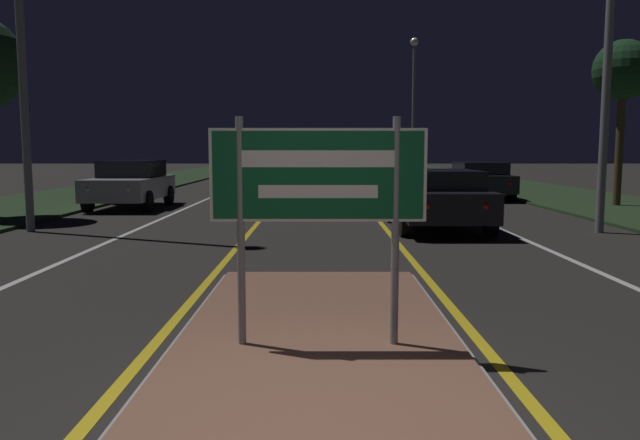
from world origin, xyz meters
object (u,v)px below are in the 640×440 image
at_px(car_approaching_1, 272,170).
at_px(car_approaching_2, 287,165).
at_px(highway_sign, 320,186).
at_px(streetlight_right_far, 415,87).
at_px(car_receding_1, 480,180).
at_px(car_receding_0, 438,197).
at_px(car_approaching_0, 133,183).

distance_m(car_approaching_1, car_approaching_2, 8.81).
relative_size(highway_sign, car_approaching_1, 0.46).
distance_m(streetlight_right_far, car_receding_1, 19.06).
distance_m(streetlight_right_far, car_approaching_1, 13.07).
xyz_separation_m(car_receding_0, car_receding_1, (3.19, 8.84, -0.01)).
xyz_separation_m(highway_sign, car_receding_1, (5.90, 17.75, -0.78)).
height_order(car_receding_0, car_approaching_1, car_approaching_1).
height_order(car_receding_1, car_approaching_1, car_approaching_1).
xyz_separation_m(car_receding_0, car_approaching_0, (-8.67, 5.36, 0.04)).
bearing_deg(car_approaching_1, car_receding_0, -74.30).
height_order(car_receding_0, car_receding_1, car_receding_1).
relative_size(streetlight_right_far, car_receding_0, 2.08).
bearing_deg(car_approaching_0, highway_sign, -67.33).
relative_size(highway_sign, car_approaching_2, 0.42).
bearing_deg(streetlight_right_far, car_approaching_1, -136.98).
height_order(streetlight_right_far, car_approaching_0, streetlight_right_far).
bearing_deg(car_approaching_1, highway_sign, -84.63).
bearing_deg(car_receding_0, car_receding_1, 70.18).
distance_m(car_receding_0, car_approaching_0, 10.20).
relative_size(car_receding_0, car_approaching_2, 0.92).
relative_size(highway_sign, car_receding_0, 0.46).
bearing_deg(car_approaching_0, car_receding_0, -31.72).
xyz_separation_m(car_receding_1, car_approaching_2, (-8.22, 18.94, 0.07)).
distance_m(car_receding_1, car_approaching_2, 20.65).
bearing_deg(highway_sign, car_receding_0, 73.06).
bearing_deg(car_approaching_1, car_receding_1, -49.95).
relative_size(highway_sign, car_approaching_0, 0.47).
bearing_deg(car_approaching_2, highway_sign, -86.39).
xyz_separation_m(car_receding_0, car_approaching_2, (-5.03, 27.78, 0.06)).
relative_size(car_receding_1, car_approaching_2, 0.87).
bearing_deg(car_approaching_2, car_approaching_1, -91.99).
xyz_separation_m(car_approaching_0, car_approaching_1, (3.34, 13.62, -0.00)).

